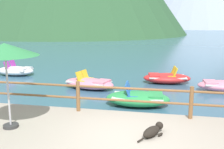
{
  "coord_description": "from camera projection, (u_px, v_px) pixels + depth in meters",
  "views": [
    {
      "loc": [
        0.9,
        -6.08,
        3.19
      ],
      "look_at": [
        -1.31,
        5.0,
        0.9
      ],
      "focal_mm": 42.68,
      "sensor_mm": 36.0,
      "label": 1
    }
  ],
  "objects": [
    {
      "name": "pedal_boat_6",
      "position": [
        138.0,
        98.0,
        10.13
      ],
      "size": [
        2.49,
        1.43,
        0.88
      ],
      "color": "green",
      "rests_on": "ground"
    },
    {
      "name": "beach_umbrella",
      "position": [
        5.0,
        51.0,
        6.68
      ],
      "size": [
        1.7,
        1.7,
        2.24
      ],
      "color": "#B2B2B7",
      "rests_on": "promenade_dock"
    },
    {
      "name": "pedal_boat_4",
      "position": [
        167.0,
        78.0,
        13.83
      ],
      "size": [
        2.57,
        1.57,
        0.85
      ],
      "color": "red",
      "rests_on": "ground"
    },
    {
      "name": "dock_railing",
      "position": [
        132.0,
        96.0,
        7.94
      ],
      "size": [
        23.92,
        0.12,
        0.95
      ],
      "color": "brown",
      "rests_on": "promenade_dock"
    },
    {
      "name": "pedal_boat_3",
      "position": [
        89.0,
        83.0,
        12.72
      ],
      "size": [
        2.78,
        1.83,
        0.84
      ],
      "color": "pink",
      "rests_on": "ground"
    },
    {
      "name": "pedal_boat_2",
      "position": [
        16.0,
        70.0,
        15.89
      ],
      "size": [
        2.39,
        1.55,
        0.85
      ],
      "color": "white",
      "rests_on": "ground"
    },
    {
      "name": "dog_resting",
      "position": [
        153.0,
        131.0,
        6.56
      ],
      "size": [
        0.6,
        0.96,
        0.26
      ],
      "color": "black",
      "rests_on": "promenade_dock"
    },
    {
      "name": "ground_plane",
      "position": [
        160.0,
        40.0,
        45.1
      ],
      "size": [
        200.0,
        200.0,
        0.0
      ],
      "primitive_type": "plane",
      "color": "#38607A"
    }
  ]
}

